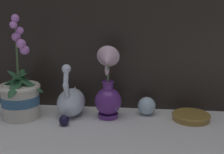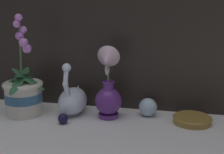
{
  "view_description": "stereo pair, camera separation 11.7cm",
  "coord_description": "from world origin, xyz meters",
  "px_view_note": "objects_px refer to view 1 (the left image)",
  "views": [
    {
      "loc": [
        0.13,
        -1.01,
        0.45
      ],
      "look_at": [
        0.01,
        0.12,
        0.16
      ],
      "focal_mm": 50.0,
      "sensor_mm": 36.0,
      "label": 1
    },
    {
      "loc": [
        0.25,
        -0.99,
        0.45
      ],
      "look_at": [
        0.01,
        0.12,
        0.16
      ],
      "focal_mm": 50.0,
      "sensor_mm": 36.0,
      "label": 2
    }
  ],
  "objects_px": {
    "amber_dish": "(191,116)",
    "blue_vase": "(108,91)",
    "glass_sphere": "(147,106)",
    "swan_figurine": "(71,101)",
    "orchid_potted_plant": "(20,95)"
  },
  "relations": [
    {
      "from": "orchid_potted_plant",
      "to": "swan_figurine",
      "type": "bearing_deg",
      "value": 13.64
    },
    {
      "from": "blue_vase",
      "to": "amber_dish",
      "type": "bearing_deg",
      "value": 2.3
    },
    {
      "from": "swan_figurine",
      "to": "glass_sphere",
      "type": "bearing_deg",
      "value": 6.96
    },
    {
      "from": "orchid_potted_plant",
      "to": "glass_sphere",
      "type": "height_order",
      "value": "orchid_potted_plant"
    },
    {
      "from": "glass_sphere",
      "to": "swan_figurine",
      "type": "bearing_deg",
      "value": -173.04
    },
    {
      "from": "amber_dish",
      "to": "orchid_potted_plant",
      "type": "bearing_deg",
      "value": -176.24
    },
    {
      "from": "blue_vase",
      "to": "glass_sphere",
      "type": "distance_m",
      "value": 0.17
    },
    {
      "from": "glass_sphere",
      "to": "amber_dish",
      "type": "relative_size",
      "value": 0.5
    },
    {
      "from": "swan_figurine",
      "to": "amber_dish",
      "type": "distance_m",
      "value": 0.47
    },
    {
      "from": "swan_figurine",
      "to": "blue_vase",
      "type": "height_order",
      "value": "blue_vase"
    },
    {
      "from": "blue_vase",
      "to": "amber_dish",
      "type": "relative_size",
      "value": 1.95
    },
    {
      "from": "swan_figurine",
      "to": "blue_vase",
      "type": "distance_m",
      "value": 0.16
    },
    {
      "from": "swan_figurine",
      "to": "glass_sphere",
      "type": "xyz_separation_m",
      "value": [
        0.3,
        0.04,
        -0.02
      ]
    },
    {
      "from": "orchid_potted_plant",
      "to": "glass_sphere",
      "type": "xyz_separation_m",
      "value": [
        0.49,
        0.08,
        -0.05
      ]
    },
    {
      "from": "amber_dish",
      "to": "blue_vase",
      "type": "bearing_deg",
      "value": -177.7
    }
  ]
}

